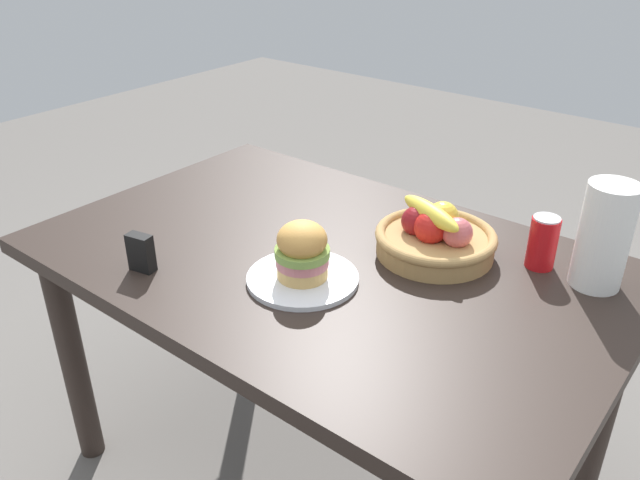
# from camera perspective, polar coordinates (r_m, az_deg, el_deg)

# --- Properties ---
(ground_plane) EXTENTS (8.00, 8.00, 0.00)m
(ground_plane) POSITION_cam_1_polar(r_m,az_deg,el_deg) (2.02, 0.39, -20.14)
(ground_plane) COLOR slate
(dining_table) EXTENTS (1.40, 0.90, 0.75)m
(dining_table) POSITION_cam_1_polar(r_m,az_deg,el_deg) (1.60, 0.47, -4.46)
(dining_table) COLOR #2D231E
(dining_table) RESTS_ON ground_plane
(plate) EXTENTS (0.25, 0.25, 0.01)m
(plate) POSITION_cam_1_polar(r_m,az_deg,el_deg) (1.44, -1.56, -3.42)
(plate) COLOR white
(plate) RESTS_ON dining_table
(sandwich) EXTENTS (0.12, 0.12, 0.13)m
(sandwich) POSITION_cam_1_polar(r_m,az_deg,el_deg) (1.40, -1.60, -0.95)
(sandwich) COLOR #DBAD60
(sandwich) RESTS_ON plate
(soda_can) EXTENTS (0.07, 0.07, 0.13)m
(soda_can) POSITION_cam_1_polar(r_m,az_deg,el_deg) (1.55, 19.20, -0.19)
(soda_can) COLOR red
(soda_can) RESTS_ON dining_table
(fruit_basket) EXTENTS (0.29, 0.29, 0.14)m
(fruit_basket) POSITION_cam_1_polar(r_m,az_deg,el_deg) (1.55, 10.21, 0.31)
(fruit_basket) COLOR tan
(fruit_basket) RESTS_ON dining_table
(paper_towel_roll) EXTENTS (0.11, 0.11, 0.24)m
(paper_towel_roll) POSITION_cam_1_polar(r_m,az_deg,el_deg) (1.50, 23.95, 0.31)
(paper_towel_roll) COLOR white
(paper_towel_roll) RESTS_ON dining_table
(napkin_holder) EXTENTS (0.06, 0.04, 0.09)m
(napkin_holder) POSITION_cam_1_polar(r_m,az_deg,el_deg) (1.52, -15.64, -1.09)
(napkin_holder) COLOR black
(napkin_holder) RESTS_ON dining_table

